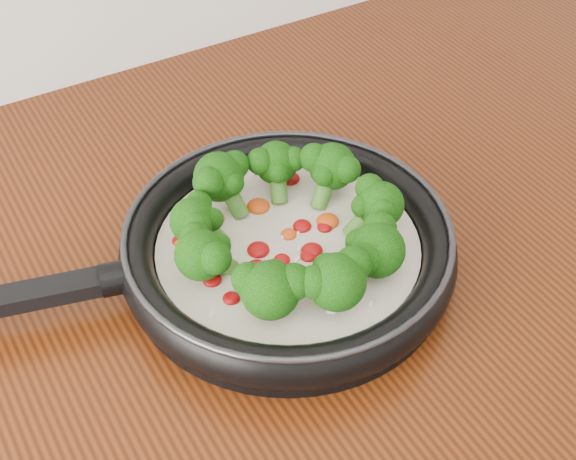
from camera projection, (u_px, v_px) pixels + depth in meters
skillet at (285, 245)px, 0.74m from camera, size 0.50×0.37×0.09m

